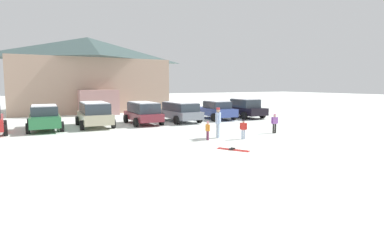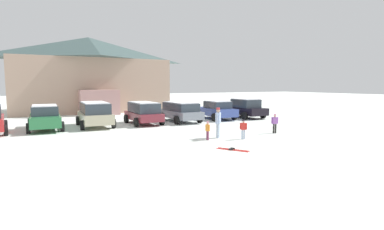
{
  "view_description": "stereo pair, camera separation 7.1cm",
  "coord_description": "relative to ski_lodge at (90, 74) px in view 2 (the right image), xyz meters",
  "views": [
    {
      "loc": [
        -8.65,
        -8.44,
        2.95
      ],
      "look_at": [
        -0.86,
        6.21,
        1.24
      ],
      "focal_mm": 28.0,
      "sensor_mm": 36.0,
      "label": 1
    },
    {
      "loc": [
        -8.59,
        -8.47,
        2.95
      ],
      "look_at": [
        -0.86,
        6.21,
        1.24
      ],
      "focal_mm": 28.0,
      "sensor_mm": 36.0,
      "label": 2
    }
  ],
  "objects": [
    {
      "name": "parked_blue_hatchback",
      "position": [
        7.97,
        -14.03,
        -3.32
      ],
      "size": [
        2.18,
        4.1,
        1.56
      ],
      "color": "#384A94",
      "rests_on": "ground"
    },
    {
      "name": "ski_lodge",
      "position": [
        0.0,
        0.0,
        0.0
      ],
      "size": [
        16.19,
        12.0,
        8.14
      ],
      "color": "tan",
      "rests_on": "ground"
    },
    {
      "name": "parked_beige_suv",
      "position": [
        -1.93,
        -13.9,
        -3.2
      ],
      "size": [
        2.3,
        4.43,
        1.72
      ],
      "color": "#B0A889",
      "rests_on": "ground"
    },
    {
      "name": "skier_child_in_red_jacket",
      "position": [
        4.26,
        -22.56,
        -3.53
      ],
      "size": [
        0.3,
        0.29,
        1.05
      ],
      "color": "#A6B6CD",
      "rests_on": "ground"
    },
    {
      "name": "skier_child_in_orange_jacket",
      "position": [
        2.43,
        -21.89,
        -3.56
      ],
      "size": [
        0.14,
        0.37,
        0.99
      ],
      "color": "#7B3757",
      "rests_on": "ground"
    },
    {
      "name": "parked_maroon_van",
      "position": [
        1.5,
        -14.16,
        -3.24
      ],
      "size": [
        2.15,
        4.02,
        1.64
      ],
      "color": "maroon",
      "rests_on": "ground"
    },
    {
      "name": "parked_black_sedan",
      "position": [
        10.82,
        -14.15,
        -3.28
      ],
      "size": [
        2.21,
        4.46,
        1.68
      ],
      "color": "black",
      "rests_on": "ground"
    },
    {
      "name": "skier_child_in_purple_jacket",
      "position": [
        7.14,
        -21.87,
        -3.46
      ],
      "size": [
        0.41,
        0.26,
        1.16
      ],
      "color": "#262522",
      "rests_on": "ground"
    },
    {
      "name": "ground",
      "position": [
        3.01,
        -26.86,
        -4.12
      ],
      "size": [
        160.0,
        160.0,
        0.0
      ],
      "primitive_type": "plane",
      "color": "white"
    },
    {
      "name": "skier_adult_in_blue_parka",
      "position": [
        3.27,
        -21.59,
        -3.18
      ],
      "size": [
        0.46,
        0.48,
        1.67
      ],
      "color": "#97ADC4",
      "rests_on": "ground"
    },
    {
      "name": "parked_grey_wagon",
      "position": [
        4.52,
        -14.15,
        -3.27
      ],
      "size": [
        2.29,
        4.5,
        1.55
      ],
      "color": "slate",
      "rests_on": "ground"
    },
    {
      "name": "pair_of_skis",
      "position": [
        2.2,
        -24.48,
        -4.1
      ],
      "size": [
        1.06,
        1.43,
        0.08
      ],
      "color": "red",
      "rests_on": "ground"
    },
    {
      "name": "parked_green_coupe",
      "position": [
        -5.05,
        -13.83,
        -3.3
      ],
      "size": [
        2.15,
        4.53,
        1.62
      ],
      "color": "#297140",
      "rests_on": "ground"
    }
  ]
}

